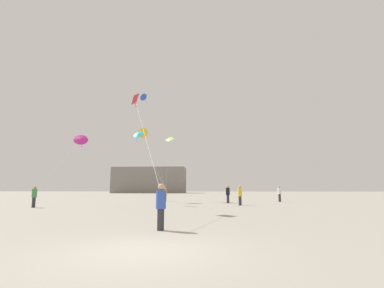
{
  "coord_description": "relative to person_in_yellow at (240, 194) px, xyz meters",
  "views": [
    {
      "loc": [
        1.55,
        -6.85,
        1.46
      ],
      "look_at": [
        0.0,
        21.86,
        6.06
      ],
      "focal_mm": 26.25,
      "sensor_mm": 36.0,
      "label": 1
    }
  ],
  "objects": [
    {
      "name": "ground_plane",
      "position": [
        -4.45,
        -18.72,
        -0.96
      ],
      "size": [
        300.0,
        300.0,
        0.0
      ],
      "primitive_type": "plane",
      "color": "#9E9689"
    },
    {
      "name": "person_in_blue",
      "position": [
        -4.57,
        -15.37,
        -0.06
      ],
      "size": [
        0.36,
        0.36,
        1.65
      ],
      "rotation": [
        0.0,
        0.0,
        3.43
      ],
      "color": "#2D2D33",
      "rests_on": "ground_plane"
    },
    {
      "name": "kite_magenta_diamond",
      "position": [
        -14.92,
        0.13,
        5.16
      ],
      "size": [
        2.44,
        4.55,
        5.43
      ],
      "color": "#D12899"
    },
    {
      "name": "person_in_green",
      "position": [
        -16.57,
        -3.76,
        -0.02
      ],
      "size": [
        0.37,
        0.37,
        1.71
      ],
      "rotation": [
        0.0,
        0.0,
        3.29
      ],
      "color": "#2D2D33",
      "rests_on": "ground_plane"
    },
    {
      "name": "kite_crimson_delta",
      "position": [
        -7.86,
        -7.11,
        6.54
      ],
      "size": [
        3.69,
        9.09,
        6.73
      ],
      "color": "red"
    },
    {
      "name": "person_in_orange",
      "position": [
        -7.91,
        8.27,
        -0.1
      ],
      "size": [
        0.34,
        0.34,
        1.57
      ],
      "rotation": [
        0.0,
        0.0,
        4.15
      ],
      "color": "#2D2D33",
      "rests_on": "ground_plane"
    },
    {
      "name": "person_in_black",
      "position": [
        -0.8,
        3.84,
        0.04
      ],
      "size": [
        0.4,
        0.4,
        1.83
      ],
      "rotation": [
        0.0,
        0.0,
        5.36
      ],
      "color": "#2D2D33",
      "rests_on": "ground_plane"
    },
    {
      "name": "kite_amber_diamond",
      "position": [
        -10.38,
        6.11,
        6.91
      ],
      "size": [
        3.24,
        2.88,
        7.18
      ],
      "color": "yellow"
    },
    {
      "name": "person_in_yellow",
      "position": [
        0.0,
        0.0,
        0.0
      ],
      "size": [
        0.38,
        0.38,
        1.76
      ],
      "rotation": [
        0.0,
        0.0,
        0.09
      ],
      "color": "#2D2D33",
      "rests_on": "ground_plane"
    },
    {
      "name": "kite_lime_delta",
      "position": [
        -7.66,
        9.22,
        6.58
      ],
      "size": [
        1.11,
        1.44,
        6.66
      ],
      "color": "#8CD12D"
    },
    {
      "name": "kite_cyan_diamond",
      "position": [
        -9.46,
        0.58,
        5.63
      ],
      "size": [
        2.16,
        8.29,
        5.78
      ],
      "color": "#1EB2C6"
    },
    {
      "name": "kite_cobalt_diamond",
      "position": [
        -11.46,
        10.63,
        12.71
      ],
      "size": [
        4.19,
        3.03,
        12.98
      ],
      "color": "blue"
    },
    {
      "name": "person_in_white",
      "position": [
        5.33,
        7.42,
        0.06
      ],
      "size": [
        0.41,
        0.41,
        1.87
      ],
      "rotation": [
        0.0,
        0.0,
        0.3
      ],
      "color": "#2D2D33",
      "rests_on": "ground_plane"
    },
    {
      "name": "building_left_hall",
      "position": [
        -23.45,
        74.49,
        3.53
      ],
      "size": [
        25.42,
        10.13,
        8.98
      ],
      "color": "gray",
      "rests_on": "ground_plane"
    }
  ]
}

